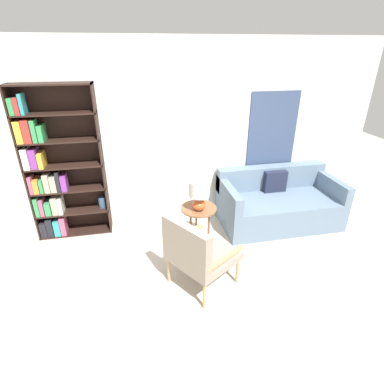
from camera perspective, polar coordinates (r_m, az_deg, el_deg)
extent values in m
plane|color=#B2A899|center=(3.48, 2.57, -21.05)|extent=(14.00, 14.00, 0.00)
cube|color=silver|center=(4.53, -3.42, 10.55)|extent=(6.40, 0.06, 2.70)
cube|color=#334260|center=(4.95, 15.03, 10.88)|extent=(0.79, 0.02, 1.25)
cube|color=black|center=(4.63, -29.15, 4.01)|extent=(0.02, 0.30, 2.15)
cube|color=black|center=(4.42, -16.66, 5.35)|extent=(0.02, 0.30, 2.15)
cube|color=black|center=(4.27, -25.60, 18.09)|extent=(1.03, 0.30, 0.02)
cube|color=black|center=(4.95, -20.94, -6.86)|extent=(1.03, 0.30, 0.02)
cube|color=black|center=(4.63, -22.76, 5.33)|extent=(1.03, 0.01, 2.15)
cube|color=black|center=(4.77, -21.60, -3.26)|extent=(1.03, 0.30, 0.02)
cube|color=black|center=(4.95, -26.27, -6.24)|extent=(0.09, 0.18, 0.23)
cube|color=black|center=(4.93, -25.27, -5.78)|extent=(0.08, 0.23, 0.28)
cube|color=teal|center=(4.91, -24.14, -5.93)|extent=(0.09, 0.22, 0.24)
cube|color=#B24C6B|center=(4.87, -23.24, -5.71)|extent=(0.07, 0.19, 0.29)
cube|color=black|center=(4.62, -22.30, 0.60)|extent=(1.03, 0.30, 0.02)
cube|color=#338C4C|center=(4.81, -27.24, -2.22)|extent=(0.06, 0.25, 0.27)
cube|color=#B24C6B|center=(4.79, -26.52, -2.36)|extent=(0.05, 0.23, 0.25)
cube|color=#338C4C|center=(4.79, -25.53, -2.54)|extent=(0.08, 0.25, 0.19)
cube|color=gray|center=(4.74, -24.53, -2.13)|extent=(0.08, 0.23, 0.26)
cube|color=silver|center=(4.72, -23.67, -2.16)|extent=(0.05, 0.23, 0.24)
cylinder|color=#334C6B|center=(4.67, -16.75, -1.82)|extent=(0.11, 0.11, 0.17)
cube|color=black|center=(4.50, -23.05, 4.69)|extent=(1.03, 0.30, 0.02)
cube|color=#B24C6B|center=(4.65, -28.20, 1.36)|extent=(0.04, 0.20, 0.25)
cube|color=orange|center=(4.66, -27.36, 1.23)|extent=(0.07, 0.24, 0.19)
cube|color=#338C4C|center=(4.64, -26.57, 1.27)|extent=(0.04, 0.22, 0.19)
cube|color=gray|center=(4.59, -25.84, 1.66)|extent=(0.07, 0.19, 0.26)
cube|color=gray|center=(4.58, -24.79, 1.59)|extent=(0.08, 0.21, 0.22)
cube|color=black|center=(4.54, -24.03, 1.96)|extent=(0.05, 0.18, 0.29)
cube|color=#7A338C|center=(4.54, -23.14, 1.67)|extent=(0.07, 0.17, 0.22)
cube|color=black|center=(4.39, -23.85, 9.00)|extent=(1.03, 0.30, 0.02)
cube|color=silver|center=(4.55, -28.89, 5.74)|extent=(0.08, 0.25, 0.28)
cube|color=#7A338C|center=(4.52, -27.77, 5.79)|extent=(0.09, 0.24, 0.26)
cube|color=gold|center=(4.51, -26.70, 5.57)|extent=(0.06, 0.25, 0.20)
cube|color=black|center=(4.32, -24.70, 13.48)|extent=(1.03, 0.30, 0.02)
cube|color=gold|center=(4.43, -29.99, 9.90)|extent=(0.08, 0.17, 0.28)
cube|color=red|center=(4.42, -28.74, 10.24)|extent=(0.09, 0.23, 0.29)
cube|color=#338C4C|center=(4.37, -27.76, 10.27)|extent=(0.05, 0.17, 0.29)
cube|color=#338C4C|center=(4.40, -26.68, 10.04)|extent=(0.06, 0.25, 0.21)
cube|color=#338C4C|center=(4.39, -30.98, 13.85)|extent=(0.06, 0.20, 0.20)
cube|color=red|center=(4.37, -30.20, 14.03)|extent=(0.05, 0.21, 0.21)
cube|color=teal|center=(4.33, -29.58, 14.39)|extent=(0.04, 0.17, 0.25)
cylinder|color=tan|center=(3.68, 8.63, -14.57)|extent=(0.04, 0.04, 0.34)
cylinder|color=tan|center=(3.96, 1.86, -10.87)|extent=(0.04, 0.04, 0.34)
cylinder|color=tan|center=(3.35, 2.41, -19.14)|extent=(0.04, 0.04, 0.34)
cylinder|color=tan|center=(3.66, -4.45, -14.56)|extent=(0.04, 0.04, 0.34)
cube|color=gray|center=(3.51, 2.16, -12.03)|extent=(0.90, 0.90, 0.08)
cube|color=gray|center=(3.19, -1.16, -10.12)|extent=(0.44, 0.61, 0.49)
cube|color=tan|center=(3.27, 6.25, -12.39)|extent=(0.51, 0.36, 0.04)
cube|color=tan|center=(3.61, -1.42, -8.14)|extent=(0.51, 0.36, 0.04)
cube|color=slate|center=(4.93, 16.10, -3.28)|extent=(1.80, 0.95, 0.45)
cube|color=slate|center=(5.05, 14.80, 2.83)|extent=(1.80, 0.20, 0.38)
cube|color=slate|center=(4.45, 6.99, -0.43)|extent=(0.12, 0.95, 0.26)
cube|color=slate|center=(5.21, 24.84, 1.25)|extent=(0.12, 0.95, 0.26)
cube|color=#1E2338|center=(4.94, 15.51, 1.97)|extent=(0.36, 0.12, 0.34)
cylinder|color=brown|center=(4.09, 1.29, -3.15)|extent=(0.49, 0.49, 0.02)
cylinder|color=brown|center=(4.36, 0.82, -5.52)|extent=(0.03, 0.03, 0.55)
cylinder|color=brown|center=(4.15, -0.26, -7.26)|extent=(0.03, 0.03, 0.55)
cylinder|color=brown|center=(4.20, 3.19, -6.86)|extent=(0.03, 0.03, 0.55)
ellipsoid|color=#C65128|center=(3.99, 1.31, -2.46)|extent=(0.18, 0.18, 0.15)
cylinder|color=tan|center=(3.95, 1.32, -1.10)|extent=(0.02, 0.02, 0.06)
cylinder|color=beige|center=(3.89, 1.34, 0.69)|extent=(0.27, 0.27, 0.21)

